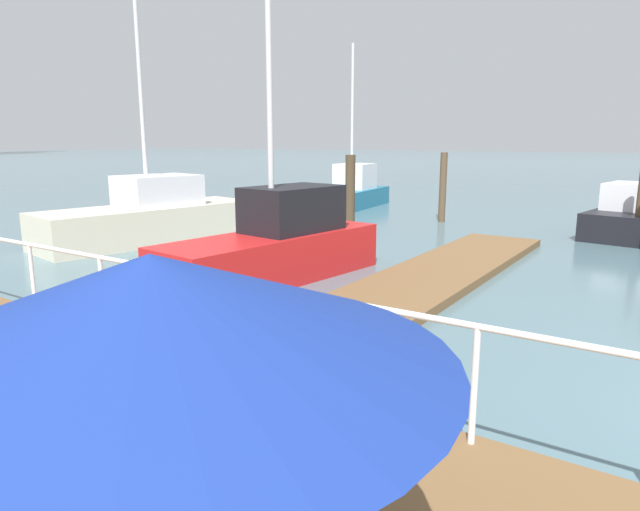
% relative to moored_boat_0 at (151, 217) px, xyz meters
% --- Properties ---
extents(floating_dock, '(12.54, 2.00, 0.18)m').
position_rel_moored_boat_0_xyz_m(floating_dock, '(-0.65, -8.88, -0.65)').
color(floating_dock, brown).
rests_on(floating_dock, ground_plane).
extents(boardwalk_railing, '(0.06, 25.25, 1.08)m').
position_rel_moored_boat_0_xyz_m(boardwalk_railing, '(-6.57, -7.76, 0.50)').
color(boardwalk_railing, white).
rests_on(boardwalk_railing, boardwalk).
extents(dock_piling_2, '(0.32, 0.32, 2.50)m').
position_rel_moored_boat_0_xyz_m(dock_piling_2, '(4.77, -4.06, 0.51)').
color(dock_piling_2, '#473826').
rests_on(dock_piling_2, ground_plane).
extents(dock_piling_4, '(0.25, 0.25, 2.54)m').
position_rel_moored_boat_0_xyz_m(dock_piling_4, '(8.68, -5.70, 0.53)').
color(dock_piling_4, brown).
rests_on(dock_piling_4, ground_plane).
extents(moored_boat_0, '(6.65, 3.16, 8.60)m').
position_rel_moored_boat_0_xyz_m(moored_boat_0, '(0.00, 0.00, 0.00)').
color(moored_boat_0, beige).
rests_on(moored_boat_0, ground_plane).
extents(moored_boat_1, '(5.82, 2.75, 1.66)m').
position_rel_moored_boat_0_xyz_m(moored_boat_1, '(9.45, -11.93, -0.15)').
color(moored_boat_1, black).
rests_on(moored_boat_1, ground_plane).
extents(moored_boat_2, '(5.05, 2.36, 7.04)m').
position_rel_moored_boat_0_xyz_m(moored_boat_2, '(10.96, -0.53, -0.03)').
color(moored_boat_2, '#1E6B8C').
rests_on(moored_boat_2, ground_plane).
extents(moored_boat_3, '(5.53, 2.30, 8.51)m').
position_rel_moored_boat_0_xyz_m(moored_boat_3, '(-1.60, -6.00, 0.04)').
color(moored_boat_3, red).
rests_on(moored_boat_3, ground_plane).
extents(patio_umbrella, '(2.51, 2.51, 2.12)m').
position_rel_moored_boat_0_xyz_m(patio_umbrella, '(-9.52, -11.55, 1.55)').
color(patio_umbrella, '#B2B2B7').
rests_on(patio_umbrella, boardwalk).
extents(cafe_chair_0, '(0.48, 0.45, 0.90)m').
position_rel_moored_boat_0_xyz_m(cafe_chair_0, '(-8.67, -11.57, 0.19)').
color(cafe_chair_0, brown).
rests_on(cafe_chair_0, boardwalk).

